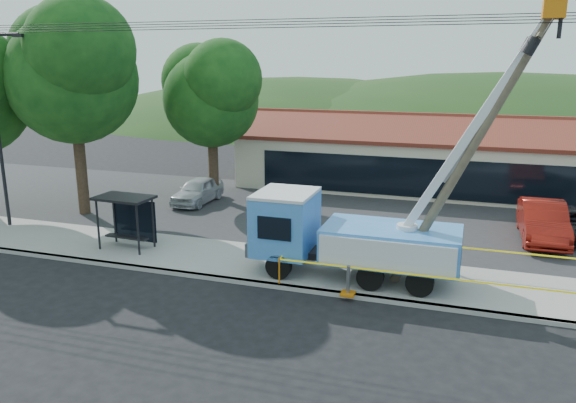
{
  "coord_description": "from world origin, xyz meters",
  "views": [
    {
      "loc": [
        6.78,
        -15.33,
        7.89
      ],
      "look_at": [
        0.08,
        5.0,
        2.42
      ],
      "focal_mm": 35.0,
      "sensor_mm": 36.0,
      "label": 1
    }
  ],
  "objects_px": {
    "leaning_pole": "(474,144)",
    "car_silver": "(198,204)",
    "bus_shelter": "(127,210)",
    "utility_truck": "(348,233)",
    "car_red": "(541,242)",
    "car_dark": "(571,239)"
  },
  "relations": [
    {
      "from": "leaning_pole",
      "to": "car_silver",
      "type": "relative_size",
      "value": 2.27
    },
    {
      "from": "bus_shelter",
      "to": "utility_truck",
      "type": "bearing_deg",
      "value": 1.28
    },
    {
      "from": "car_silver",
      "to": "car_red",
      "type": "distance_m",
      "value": 17.49
    },
    {
      "from": "bus_shelter",
      "to": "car_dark",
      "type": "relative_size",
      "value": 0.53
    },
    {
      "from": "utility_truck",
      "to": "car_red",
      "type": "distance_m",
      "value": 10.16
    },
    {
      "from": "car_red",
      "to": "car_silver",
      "type": "bearing_deg",
      "value": 175.4
    },
    {
      "from": "car_silver",
      "to": "car_red",
      "type": "relative_size",
      "value": 0.8
    },
    {
      "from": "car_silver",
      "to": "car_red",
      "type": "height_order",
      "value": "car_red"
    },
    {
      "from": "bus_shelter",
      "to": "car_silver",
      "type": "bearing_deg",
      "value": 98.54
    },
    {
      "from": "utility_truck",
      "to": "leaning_pole",
      "type": "height_order",
      "value": "utility_truck"
    },
    {
      "from": "bus_shelter",
      "to": "car_dark",
      "type": "xyz_separation_m",
      "value": [
        18.01,
        7.52,
        -1.78
      ]
    },
    {
      "from": "leaning_pole",
      "to": "car_silver",
      "type": "bearing_deg",
      "value": 150.51
    },
    {
      "from": "car_silver",
      "to": "car_dark",
      "type": "relative_size",
      "value": 0.9
    },
    {
      "from": "bus_shelter",
      "to": "car_red",
      "type": "distance_m",
      "value": 18.04
    },
    {
      "from": "car_dark",
      "to": "leaning_pole",
      "type": "bearing_deg",
      "value": -142.73
    },
    {
      "from": "car_silver",
      "to": "car_dark",
      "type": "height_order",
      "value": "car_silver"
    },
    {
      "from": "bus_shelter",
      "to": "car_red",
      "type": "height_order",
      "value": "bus_shelter"
    },
    {
      "from": "utility_truck",
      "to": "bus_shelter",
      "type": "distance_m",
      "value": 9.45
    },
    {
      "from": "car_red",
      "to": "utility_truck",
      "type": "bearing_deg",
      "value": -137.09
    },
    {
      "from": "leaning_pole",
      "to": "bus_shelter",
      "type": "bearing_deg",
      "value": 178.88
    },
    {
      "from": "utility_truck",
      "to": "car_silver",
      "type": "distance_m",
      "value": 13.14
    },
    {
      "from": "bus_shelter",
      "to": "car_silver",
      "type": "height_order",
      "value": "bus_shelter"
    }
  ]
}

